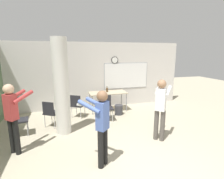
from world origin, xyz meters
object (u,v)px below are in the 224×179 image
Objects in this scene: person_watching_back at (13,113)px; person_playing_front at (101,123)px; chair_table_left at (77,104)px; folding_table at (108,94)px; person_playing_side at (161,105)px; chair_by_left_wall at (17,119)px; chair_near_pillar at (51,112)px; chair_table_front at (106,106)px; bottle_on_table at (107,90)px.

person_playing_front is at bearing -28.98° from person_watching_back.
chair_table_left is at bearing 94.59° from person_playing_front.
chair_table_left is 0.53× the size of person_playing_front.
person_playing_side reaches higher than folding_table.
folding_table is at bearing 24.59° from chair_by_left_wall.
person_watching_back is at bearing -140.46° from folding_table.
person_playing_side is at bearing -30.65° from chair_near_pillar.
chair_by_left_wall is 0.53× the size of person_playing_front.
chair_by_left_wall is 0.51× the size of person_playing_side.
chair_table_left is at bearing 130.74° from person_playing_side.
chair_table_left is 3.06m from person_playing_front.
chair_near_pillar is 1.00× the size of chair_table_front.
chair_by_left_wall is 0.51× the size of person_watching_back.
person_watching_back is 3.67m from person_playing_side.
bottle_on_table reaches higher than chair_table_front.
person_watching_back is at bearing -129.56° from chair_table_left.
bottle_on_table reaches higher than chair_by_left_wall.
chair_near_pillar is 1.00× the size of chair_table_left.
chair_table_left is (0.89, 0.62, 0.00)m from chair_near_pillar.
person_watching_back reaches higher than chair_table_front.
bottle_on_table is 3.43m from chair_by_left_wall.
chair_near_pillar is (-2.17, -1.06, -0.21)m from folding_table.
folding_table is at bearing 25.93° from chair_near_pillar.
bottle_on_table is at bearing 73.72° from person_playing_front.
chair_table_left is (-0.97, 0.52, 0.00)m from chair_table_front.
chair_table_front is 3.02m from person_watching_back.
chair_by_left_wall is at bearing 160.32° from person_playing_side.
folding_table is 1.02m from chair_table_front.
person_watching_back is (-2.90, -2.48, 0.13)m from bottle_on_table.
bottle_on_table is 0.28× the size of chair_table_left.
person_watching_back reaches higher than chair_table_left.
person_playing_side reaches higher than chair_near_pillar.
bottle_on_table is (-0.02, 0.07, 0.15)m from folding_table.
bottle_on_table is 0.28× the size of chair_near_pillar.
folding_table is 1.75× the size of chair_table_left.
person_watching_back and person_playing_side have the same top height.
folding_table is 3.61m from person_playing_front.
chair_table_left is at bearing -158.33° from bottle_on_table.
chair_near_pillar is at bearing -152.38° from bottle_on_table.
chair_table_front is 1.10m from chair_table_left.
chair_table_front is 2.64m from person_playing_front.
chair_by_left_wall is at bearing -151.46° from chair_table_left.
person_watching_back is (-1.63, -1.97, 0.49)m from chair_table_left.
bottle_on_table is 3.82m from person_watching_back.
person_watching_back is (0.17, -0.99, 0.49)m from chair_by_left_wall.
chair_table_front is 0.53× the size of person_playing_front.
chair_table_front is 0.51× the size of person_playing_side.
chair_table_left is at bearing 28.54° from chair_by_left_wall.
person_playing_front reaches higher than chair_by_left_wall.
person_watching_back is at bearing 174.18° from person_playing_side.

